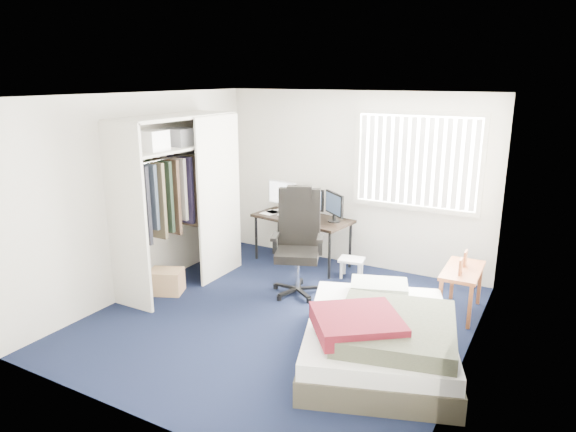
# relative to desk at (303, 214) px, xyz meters

# --- Properties ---
(ground) EXTENTS (4.20, 4.20, 0.00)m
(ground) POSITION_rel_desk_xyz_m (0.63, -1.75, -0.74)
(ground) COLOR black
(ground) RESTS_ON ground
(room_shell) EXTENTS (4.20, 4.20, 4.20)m
(room_shell) POSITION_rel_desk_xyz_m (0.63, -1.75, 0.77)
(room_shell) COLOR silver
(room_shell) RESTS_ON ground
(window_assembly) EXTENTS (1.72, 0.09, 1.32)m
(window_assembly) POSITION_rel_desk_xyz_m (1.53, 0.29, 0.86)
(window_assembly) COLOR white
(window_assembly) RESTS_ON ground
(closet) EXTENTS (0.64, 1.84, 2.22)m
(closet) POSITION_rel_desk_xyz_m (-1.04, -1.49, 0.61)
(closet) COLOR beige
(closet) RESTS_ON ground
(desk) EXTENTS (1.51, 0.87, 1.17)m
(desk) POSITION_rel_desk_xyz_m (0.00, 0.00, 0.00)
(desk) COLOR black
(desk) RESTS_ON ground
(office_chair) EXTENTS (0.83, 0.83, 1.35)m
(office_chair) POSITION_rel_desk_xyz_m (0.42, -0.96, -0.22)
(office_chair) COLOR black
(office_chair) RESTS_ON ground
(footstool) EXTENTS (0.37, 0.32, 0.27)m
(footstool) POSITION_rel_desk_xyz_m (0.85, -0.20, -0.53)
(footstool) COLOR white
(footstool) RESTS_ON ground
(nightstand) EXTENTS (0.42, 0.81, 0.73)m
(nightstand) POSITION_rel_desk_xyz_m (2.38, -0.61, -0.26)
(nightstand) COLOR brown
(nightstand) RESTS_ON ground
(bed) EXTENTS (1.92, 2.20, 0.62)m
(bed) POSITION_rel_desk_xyz_m (1.90, -2.08, -0.48)
(bed) COLOR #3E392D
(bed) RESTS_ON ground
(pine_box) EXTENTS (0.49, 0.44, 0.31)m
(pine_box) POSITION_rel_desk_xyz_m (-1.02, -1.83, -0.59)
(pine_box) COLOR tan
(pine_box) RESTS_ON ground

